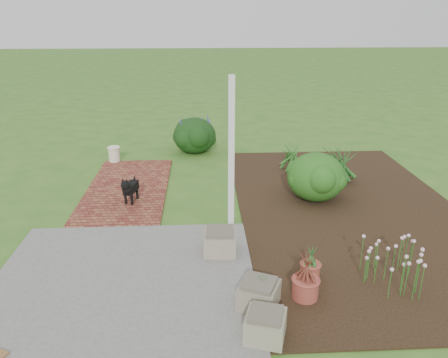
{
  "coord_description": "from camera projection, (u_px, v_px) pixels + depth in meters",
  "views": [
    {
      "loc": [
        -0.18,
        -6.6,
        3.37
      ],
      "look_at": [
        0.2,
        0.4,
        0.7
      ],
      "focal_mm": 35.0,
      "sensor_mm": 36.0,
      "label": 1
    }
  ],
  "objects": [
    {
      "name": "ground",
      "position": [
        213.0,
        226.0,
        7.37
      ],
      "size": [
        80.0,
        80.0,
        0.0
      ],
      "primitive_type": "plane",
      "color": "#30651F",
      "rests_on": "ground"
    },
    {
      "name": "concrete_patio",
      "position": [
        122.0,
        289.0,
        5.66
      ],
      "size": [
        3.5,
        3.5,
        0.04
      ],
      "primitive_type": "cube",
      "color": "#61615E",
      "rests_on": "ground"
    },
    {
      "name": "brick_path",
      "position": [
        128.0,
        188.0,
        8.91
      ],
      "size": [
        1.6,
        3.5,
        0.04
      ],
      "primitive_type": "cube",
      "color": "maroon",
      "rests_on": "ground"
    },
    {
      "name": "garden_bed",
      "position": [
        349.0,
        210.0,
        7.95
      ],
      "size": [
        4.0,
        7.0,
        0.03
      ],
      "primitive_type": "cube",
      "color": "black",
      "rests_on": "ground"
    },
    {
      "name": "veranda_post",
      "position": [
        231.0,
        154.0,
        7.03
      ],
      "size": [
        0.1,
        0.1,
        2.5
      ],
      "primitive_type": "cube",
      "color": "white",
      "rests_on": "ground"
    },
    {
      "name": "stone_trough_near",
      "position": [
        265.0,
        326.0,
        4.75
      ],
      "size": [
        0.53,
        0.53,
        0.28
      ],
      "primitive_type": "cube",
      "rotation": [
        0.0,
        0.0,
        -0.3
      ],
      "color": "gray",
      "rests_on": "concrete_patio"
    },
    {
      "name": "stone_trough_mid",
      "position": [
        259.0,
        295.0,
        5.26
      ],
      "size": [
        0.59,
        0.59,
        0.3
      ],
      "primitive_type": "cube",
      "rotation": [
        0.0,
        0.0,
        -0.43
      ],
      "color": "#757159",
      "rests_on": "concrete_patio"
    },
    {
      "name": "stone_trough_far",
      "position": [
        220.0,
        242.0,
        6.46
      ],
      "size": [
        0.49,
        0.49,
        0.31
      ],
      "primitive_type": "cube",
      "rotation": [
        0.0,
        0.0,
        -0.06
      ],
      "color": "gray",
      "rests_on": "concrete_patio"
    },
    {
      "name": "black_dog",
      "position": [
        130.0,
        188.0,
        8.1
      ],
      "size": [
        0.27,
        0.57,
        0.5
      ],
      "rotation": [
        0.0,
        0.0,
        -0.24
      ],
      "color": "black",
      "rests_on": "brick_path"
    },
    {
      "name": "cream_ceramic_urn",
      "position": [
        114.0,
        154.0,
        10.42
      ],
      "size": [
        0.31,
        0.31,
        0.35
      ],
      "primitive_type": "cylinder",
      "rotation": [
        0.0,
        0.0,
        0.19
      ],
      "color": "beige",
      "rests_on": "brick_path"
    },
    {
      "name": "evergreen_shrub",
      "position": [
        316.0,
        176.0,
        8.26
      ],
      "size": [
        1.29,
        1.29,
        0.92
      ],
      "primitive_type": "ellipsoid",
      "rotation": [
        0.0,
        0.0,
        -0.21
      ],
      "color": "#0F420E",
      "rests_on": "garden_bed"
    },
    {
      "name": "agapanthus_clump_back",
      "position": [
        339.0,
        161.0,
        9.09
      ],
      "size": [
        1.26,
        1.26,
        0.93
      ],
      "primitive_type": null,
      "rotation": [
        0.0,
        0.0,
        0.27
      ],
      "color": "#0C3712",
      "rests_on": "garden_bed"
    },
    {
      "name": "agapanthus_clump_front",
      "position": [
        291.0,
        154.0,
        9.88
      ],
      "size": [
        1.02,
        1.02,
        0.69
      ],
      "primitive_type": null,
      "rotation": [
        0.0,
        0.0,
        -0.39
      ],
      "color": "#1B3D12",
      "rests_on": "garden_bed"
    },
    {
      "name": "pink_flower_patch",
      "position": [
        394.0,
        263.0,
        5.68
      ],
      "size": [
        0.92,
        0.92,
        0.59
      ],
      "primitive_type": null,
      "rotation": [
        0.0,
        0.0,
        -0.01
      ],
      "color": "#113D0F",
      "rests_on": "garden_bed"
    },
    {
      "name": "terracotta_pot_bronze",
      "position": [
        305.0,
        288.0,
        5.44
      ],
      "size": [
        0.43,
        0.43,
        0.27
      ],
      "primitive_type": "cylinder",
      "rotation": [
        0.0,
        0.0,
        -0.43
      ],
      "color": "#963F33",
      "rests_on": "garden_bed"
    },
    {
      "name": "terracotta_pot_small_left",
      "position": [
        310.0,
        271.0,
        5.85
      ],
      "size": [
        0.29,
        0.29,
        0.22
      ],
      "primitive_type": "cylinder",
      "rotation": [
        0.0,
        0.0,
        0.14
      ],
      "color": "#964232",
      "rests_on": "garden_bed"
    },
    {
      "name": "terracotta_pot_small_right",
      "position": [
        261.0,
        297.0,
        5.34
      ],
      "size": [
        0.23,
        0.23,
        0.19
      ],
      "primitive_type": "cylinder",
      "rotation": [
        0.0,
        0.0,
        0.02
      ],
      "color": "#965932",
      "rests_on": "garden_bed"
    },
    {
      "name": "purple_flowering_bush",
      "position": [
        195.0,
        135.0,
        11.15
      ],
      "size": [
        1.14,
        1.14,
        0.92
      ],
      "primitive_type": "ellipsoid",
      "rotation": [
        0.0,
        0.0,
        0.05
      ],
      "color": "black",
      "rests_on": "ground"
    }
  ]
}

